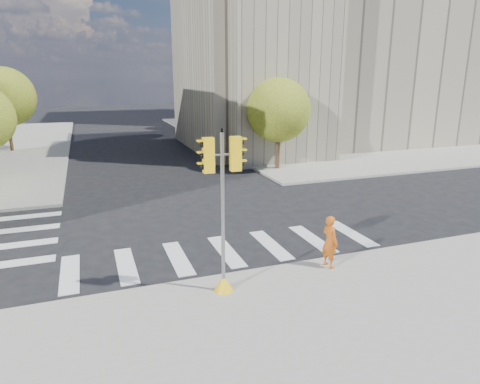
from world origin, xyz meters
The scene contains 12 objects.
ground centered at (0.00, 0.00, 0.00)m, with size 160.00×160.00×0.00m, color black.
sidewalk_far_right centered at (20.00, 26.00, 0.07)m, with size 28.00×40.00×0.15m, color gray.
civic_building centered at (15.59, 19.12, 7.26)m, with size 26.00×16.00×19.39m.
office_tower centered at (22.00, 42.00, 15.00)m, with size 20.00×18.00×30.00m, color #9EA0A3.
tree_lw_far centered at (-10.50, 24.00, 4.54)m, with size 4.80×4.80×6.95m.
tree_re_near centered at (7.50, 10.00, 4.05)m, with size 4.20×4.20×6.16m.
tree_re_mid centered at (7.50, 22.00, 4.35)m, with size 4.60×4.60×6.66m.
tree_re_far centered at (7.50, 34.00, 3.87)m, with size 4.00×4.00×5.88m.
lamp_near centered at (8.00, 14.00, 4.58)m, with size 0.35×0.18×8.11m.
lamp_far centered at (8.00, 28.00, 4.58)m, with size 0.35×0.18×8.11m.
traffic_signal centered at (-1.18, -5.07, 2.19)m, with size 1.06×0.56×4.78m.
photographer centered at (2.61, -4.67, 1.03)m, with size 0.64×0.42×1.76m, color #BF5212.
Camera 1 is at (-4.61, -15.94, 6.31)m, focal length 32.00 mm.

